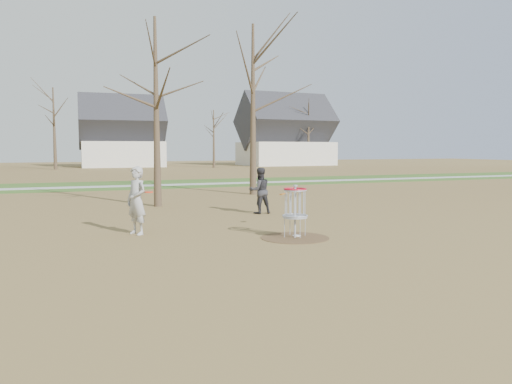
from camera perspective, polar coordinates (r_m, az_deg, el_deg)
ground at (r=13.13m, az=4.46°, el=-5.25°), size 160.00×160.00×0.00m
green_band at (r=33.18m, az=-11.69°, el=0.87°), size 160.00×8.00×0.01m
footpath at (r=32.20m, az=-11.38°, el=0.77°), size 160.00×1.50×0.01m
dirt_circle at (r=13.13m, az=4.46°, el=-5.23°), size 1.80×1.80×0.01m
player_standing at (r=13.88m, az=-13.48°, el=-0.96°), size 0.72×0.81×1.85m
player_throwing at (r=17.87m, az=0.43°, el=0.16°), size 0.80×0.63×1.65m
disc_grounded at (r=13.36m, az=4.69°, el=-4.99°), size 0.22×0.22×0.02m
discs_in_play at (r=14.05m, az=-3.87°, el=-0.12°), size 4.12×0.32×0.23m
disc_golf_basket at (r=13.00m, az=4.49°, el=-1.28°), size 0.64×0.64×1.35m
bare_trees at (r=48.07m, az=-12.78°, el=8.47°), size 52.62×44.98×9.00m
houses_row at (r=64.95m, az=-12.82°, el=5.93°), size 56.51×10.01×7.26m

